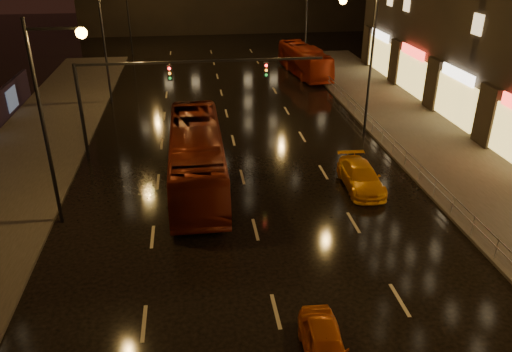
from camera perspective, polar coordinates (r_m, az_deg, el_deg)
The scene contains 9 objects.
ground at distance 33.59m, azimuth -2.32°, elevation 2.85°, with size 140.00×140.00×0.00m, color black.
sidewalk_left at distance 30.84m, azimuth -27.18°, elevation -2.22°, with size 7.00×70.00×0.15m, color #38332D.
sidewalk_right at distance 33.16m, azimuth 22.50°, elevation 0.62°, with size 7.00×70.00×0.15m, color #38332D.
traffic_signal at distance 32.01m, azimuth -11.67°, elevation 10.16°, with size 15.31×0.32×6.20m.
railing_right at distance 33.86m, azimuth 15.48°, elevation 3.73°, with size 0.05×56.00×1.00m.
bus_red at distance 28.67m, azimuth -6.81°, elevation 2.27°, with size 2.89×12.37×3.45m, color maroon.
bus_curb at distance 52.98m, azimuth 5.53°, elevation 13.01°, with size 2.46×10.51×2.93m, color maroon.
taxi_near at distance 17.90m, azimuth 7.84°, elevation -18.64°, with size 1.44×3.58×1.22m, color #C85612.
taxi_far at distance 29.01m, azimuth 11.88°, elevation -0.08°, with size 1.93×4.75×1.38m, color orange.
Camera 1 is at (-2.75, -10.82, 13.07)m, focal length 35.00 mm.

